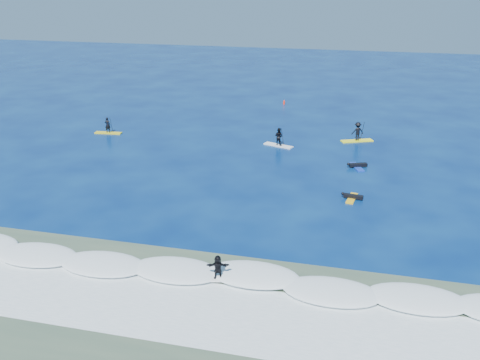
% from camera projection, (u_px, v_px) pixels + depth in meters
% --- Properties ---
extents(ground, '(160.00, 160.00, 0.00)m').
position_uv_depth(ground, '(213.00, 198.00, 37.10)').
color(ground, '#04174E').
rests_on(ground, ground).
extents(shallow_water, '(90.00, 13.00, 0.01)m').
position_uv_depth(shallow_water, '(126.00, 314.00, 24.42)').
color(shallow_water, '#3B513F').
rests_on(shallow_water, ground).
extents(breaking_wave, '(40.00, 6.00, 0.30)m').
position_uv_depth(breaking_wave, '(159.00, 270.00, 28.04)').
color(breaking_wave, white).
rests_on(breaking_wave, ground).
extents(whitewater, '(34.00, 5.00, 0.02)m').
position_uv_depth(whitewater, '(135.00, 302.00, 25.33)').
color(whitewater, silver).
rests_on(whitewater, ground).
extents(sup_paddler_left, '(2.67, 0.91, 1.84)m').
position_uv_depth(sup_paddler_left, '(108.00, 128.00, 51.90)').
color(sup_paddler_left, yellow).
rests_on(sup_paddler_left, ground).
extents(sup_paddler_center, '(2.83, 1.59, 1.93)m').
position_uv_depth(sup_paddler_center, '(279.00, 138.00, 48.04)').
color(sup_paddler_center, white).
rests_on(sup_paddler_center, ground).
extents(sup_paddler_right, '(3.04, 1.91, 2.10)m').
position_uv_depth(sup_paddler_right, '(357.00, 133.00, 49.36)').
color(sup_paddler_right, '#FFF91B').
rests_on(sup_paddler_right, ground).
extents(prone_paddler_near, '(1.53, 1.97, 0.40)m').
position_uv_depth(prone_paddler_near, '(352.00, 197.00, 36.89)').
color(prone_paddler_near, gold).
rests_on(prone_paddler_near, ground).
extents(prone_paddler_far, '(1.63, 2.16, 0.44)m').
position_uv_depth(prone_paddler_far, '(357.00, 166.00, 42.89)').
color(prone_paddler_far, '#1739AD').
rests_on(prone_paddler_far, ground).
extents(wave_surfer, '(1.94, 0.96, 1.35)m').
position_uv_depth(wave_surfer, '(218.00, 269.00, 26.70)').
color(wave_surfer, white).
rests_on(wave_surfer, breaking_wave).
extents(marker_buoy, '(0.24, 0.24, 0.57)m').
position_uv_depth(marker_buoy, '(284.00, 102.00, 63.62)').
color(marker_buoy, '#FE2D16').
rests_on(marker_buoy, ground).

